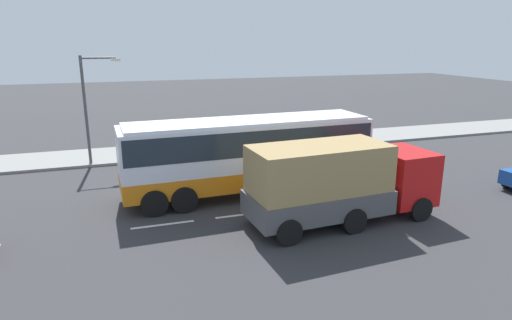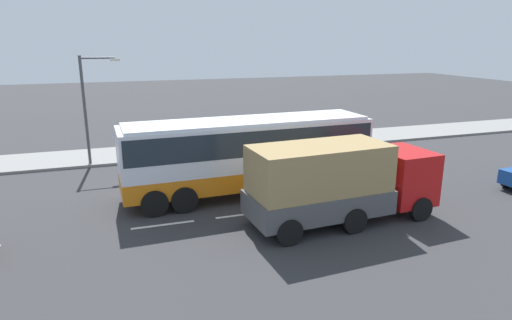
# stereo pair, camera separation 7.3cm
# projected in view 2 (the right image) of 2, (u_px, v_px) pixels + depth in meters

# --- Properties ---
(ground_plane) EXTENTS (120.00, 120.00, 0.00)m
(ground_plane) POSITION_uv_depth(u_px,v_px,m) (231.00, 196.00, 20.01)
(ground_plane) COLOR #333335
(sidewalk_curb) EXTENTS (80.00, 4.00, 0.15)m
(sidewalk_curb) POSITION_uv_depth(u_px,v_px,m) (194.00, 150.00, 28.15)
(sidewalk_curb) COLOR gray
(sidewalk_curb) RESTS_ON ground_plane
(lane_centreline) EXTENTS (33.29, 0.16, 0.01)m
(lane_centreline) POSITION_uv_depth(u_px,v_px,m) (225.00, 217.00, 17.67)
(lane_centreline) COLOR white
(lane_centreline) RESTS_ON ground_plane
(coach_bus) EXTENTS (11.31, 3.05, 3.46)m
(coach_bus) POSITION_uv_depth(u_px,v_px,m) (248.00, 148.00, 19.77)
(coach_bus) COLOR orange
(coach_bus) RESTS_ON ground_plane
(cargo_truck) EXTENTS (7.65, 3.04, 3.12)m
(cargo_truck) POSITION_uv_depth(u_px,v_px,m) (339.00, 180.00, 16.85)
(cargo_truck) COLOR red
(cargo_truck) RESTS_ON ground_plane
(pedestrian_near_curb) EXTENTS (0.32, 0.32, 1.72)m
(pedestrian_near_curb) POSITION_uv_depth(u_px,v_px,m) (335.00, 125.00, 30.67)
(pedestrian_near_curb) COLOR black
(pedestrian_near_curb) RESTS_ON sidewalk_curb
(pedestrian_at_crossing) EXTENTS (0.32, 0.32, 1.51)m
(pedestrian_at_crossing) POSITION_uv_depth(u_px,v_px,m) (268.00, 135.00, 28.00)
(pedestrian_at_crossing) COLOR brown
(pedestrian_at_crossing) RESTS_ON sidewalk_curb
(street_lamp) EXTENTS (2.12, 0.24, 5.91)m
(street_lamp) POSITION_uv_depth(u_px,v_px,m) (89.00, 101.00, 23.95)
(street_lamp) COLOR #47474C
(street_lamp) RESTS_ON sidewalk_curb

